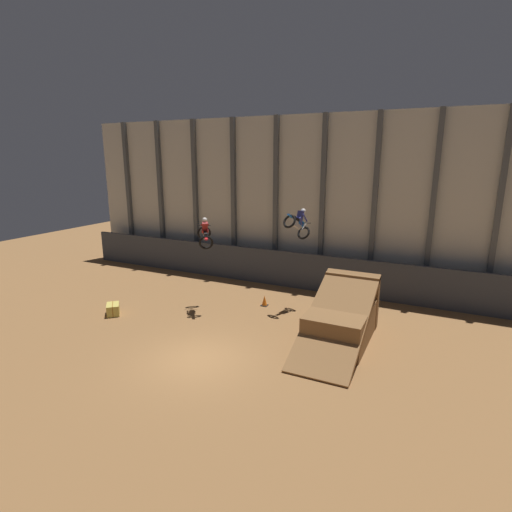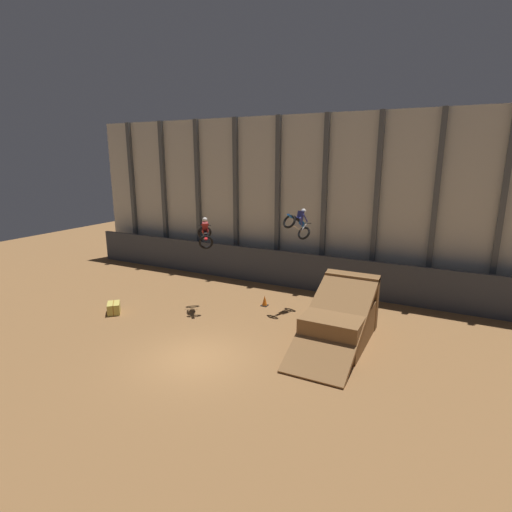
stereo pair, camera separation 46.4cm
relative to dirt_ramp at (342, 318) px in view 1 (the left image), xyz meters
The scene contains 8 objects.
ground_plane 6.53m from the dirt_ramp, 135.81° to the right, with size 60.00×60.00×0.00m, color olive.
arena_back_wall 9.38m from the dirt_ramp, 123.74° to the left, with size 32.00×0.40×10.33m.
lower_barrier 7.34m from the dirt_ramp, 129.21° to the left, with size 31.36×0.20×2.23m.
dirt_ramp is the anchor object (origin of this frame).
rider_bike_left_air 8.04m from the dirt_ramp, behind, with size 1.55×1.73×1.57m.
rider_bike_right_air 5.46m from the dirt_ramp, 140.35° to the left, with size 1.21×1.81×1.68m.
traffic_cone_near_ramp 5.19m from the dirt_ramp, 156.62° to the left, with size 0.36×0.36×0.58m.
hay_bale_trackside 11.47m from the dirt_ramp, 167.46° to the right, with size 1.05×1.07×0.57m.
Camera 1 is at (8.40, -12.00, 7.83)m, focal length 28.00 mm.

